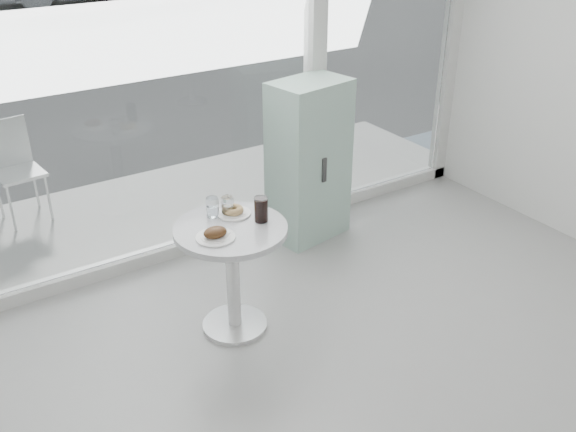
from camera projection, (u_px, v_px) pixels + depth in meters
storefront at (223, 32)px, 4.67m from camera, size 5.00×0.14×3.00m
main_table at (232, 257)px, 4.11m from camera, size 0.72×0.72×0.77m
patio_deck at (185, 201)px, 6.01m from camera, size 5.60×1.60×0.05m
mint_cabinet at (309, 161)px, 5.22m from camera, size 0.68×0.51×1.33m
patio_chair at (14, 164)px, 5.47m from camera, size 0.42×0.42×0.87m
plate_fritter at (216, 234)px, 3.87m from camera, size 0.24×0.24×0.07m
plate_donut at (233, 211)px, 4.15m from camera, size 0.22×0.22×0.05m
water_tumbler_a at (213, 208)px, 4.11m from camera, size 0.08×0.08×0.13m
water_tumbler_b at (228, 207)px, 4.13m from camera, size 0.08×0.08×0.13m
cola_glass at (261, 210)px, 4.04m from camera, size 0.09×0.09×0.17m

